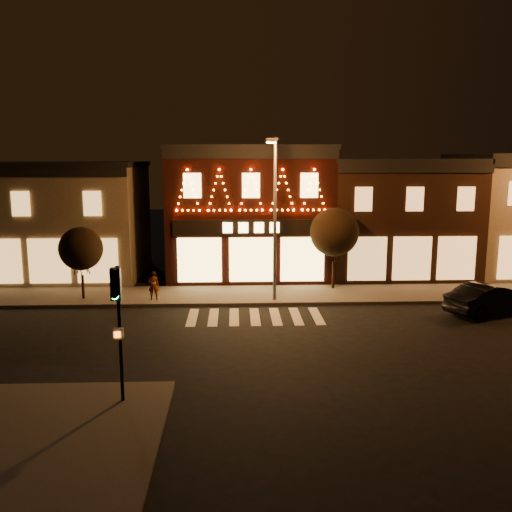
{
  "coord_description": "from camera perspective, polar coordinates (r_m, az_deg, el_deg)",
  "views": [
    {
      "loc": [
        -0.95,
        -21.58,
        7.58
      ],
      "look_at": [
        0.05,
        4.0,
        2.98
      ],
      "focal_mm": 38.63,
      "sensor_mm": 36.0,
      "label": 1
    }
  ],
  "objects": [
    {
      "name": "building_right_a",
      "position": [
        37.27,
        14.09,
        4.0
      ],
      "size": [
        9.2,
        8.28,
        7.5
      ],
      "color": "#371E13",
      "rests_on": "ground"
    },
    {
      "name": "streetlamp_mid",
      "position": [
        28.22,
        1.92,
        5.09
      ],
      "size": [
        0.7,
        1.93,
        8.4
      ],
      "rotation": [
        0.0,
        0.0,
        0.2
      ],
      "color": "#59595E",
      "rests_on": "sidewalk_far"
    },
    {
      "name": "dark_sedan",
      "position": [
        29.25,
        23.1,
        -4.12
      ],
      "size": [
        4.92,
        3.28,
        1.53
      ],
      "primitive_type": "imported",
      "rotation": [
        0.0,
        0.0,
        1.96
      ],
      "color": "black",
      "rests_on": "ground"
    },
    {
      "name": "tree_right",
      "position": [
        31.54,
        8.12,
        2.46
      ],
      "size": [
        2.77,
        2.77,
        4.64
      ],
      "rotation": [
        0.0,
        0.0,
        -0.04
      ],
      "color": "black",
      "rests_on": "sidewalk_far"
    },
    {
      "name": "sidewalk_far",
      "position": [
        30.66,
        3.35,
        -4.0
      ],
      "size": [
        44.0,
        4.0,
        0.15
      ],
      "primitive_type": "cube",
      "color": "#47423D",
      "rests_on": "ground"
    },
    {
      "name": "building_pulp",
      "position": [
        35.73,
        -0.71,
        4.7
      ],
      "size": [
        10.2,
        8.34,
        8.3
      ],
      "color": "black",
      "rests_on": "ground"
    },
    {
      "name": "ground",
      "position": [
        22.89,
        0.26,
        -9.15
      ],
      "size": [
        120.0,
        120.0,
        0.0
      ],
      "primitive_type": "plane",
      "color": "black",
      "rests_on": "ground"
    },
    {
      "name": "tree_left",
      "position": [
        30.4,
        -17.68,
        0.72
      ],
      "size": [
        2.29,
        2.29,
        3.84
      ],
      "rotation": [
        0.0,
        0.0,
        0.17
      ],
      "color": "black",
      "rests_on": "sidewalk_far"
    },
    {
      "name": "building_left",
      "position": [
        37.76,
        -20.88,
        3.56
      ],
      "size": [
        12.2,
        8.28,
        7.3
      ],
      "color": "#6D5F4D",
      "rests_on": "ground"
    },
    {
      "name": "pedestrian",
      "position": [
        29.52,
        -10.57,
        -3.01
      ],
      "size": [
        0.62,
        0.46,
        1.56
      ],
      "primitive_type": "imported",
      "rotation": [
        0.0,
        0.0,
        3.3
      ],
      "color": "gray",
      "rests_on": "sidewalk_far"
    },
    {
      "name": "sidewalk_near",
      "position": [
        16.89,
        -22.18,
        -16.99
      ],
      "size": [
        7.0,
        7.0,
        0.15
      ],
      "primitive_type": "cube",
      "color": "#47423D",
      "rests_on": "ground"
    },
    {
      "name": "traffic_signal_near",
      "position": [
        17.0,
        -14.15,
        -5.24
      ],
      "size": [
        0.31,
        0.44,
        4.25
      ],
      "rotation": [
        0.0,
        0.0,
        0.06
      ],
      "color": "black",
      "rests_on": "sidewalk_near"
    }
  ]
}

